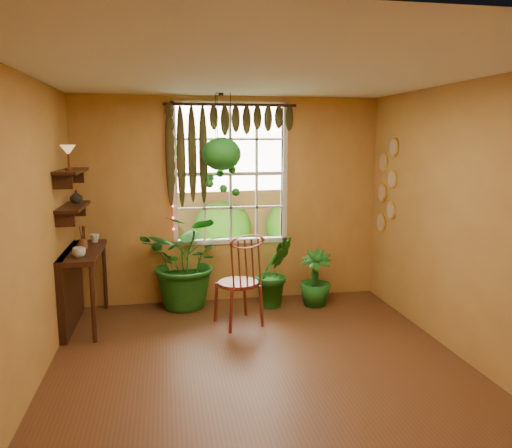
{
  "coord_description": "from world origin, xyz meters",
  "views": [
    {
      "loc": [
        -0.85,
        -4.24,
        2.15
      ],
      "look_at": [
        0.14,
        1.15,
        1.22
      ],
      "focal_mm": 35.0,
      "sensor_mm": 36.0,
      "label": 1
    }
  ],
  "objects": [
    {
      "name": "brush_jar",
      "position": [
        -1.8,
        1.67,
        1.03
      ],
      "size": [
        0.09,
        0.09,
        0.34
      ],
      "color": "brown",
      "rests_on": "counter_ledge"
    },
    {
      "name": "tiffany_lamp",
      "position": [
        -1.86,
        1.4,
        2.02
      ],
      "size": [
        0.16,
        0.16,
        0.27
      ],
      "color": "brown",
      "rests_on": "shelf_upper"
    },
    {
      "name": "potted_plant_left",
      "position": [
        -0.59,
        2.02,
        0.62
      ],
      "size": [
        1.4,
        1.32,
        1.24
      ],
      "primitive_type": "imported",
      "rotation": [
        0.0,
        0.0,
        -0.39
      ],
      "color": "#134916",
      "rests_on": "floor"
    },
    {
      "name": "shelf_lower",
      "position": [
        -1.88,
        1.6,
        1.4
      ],
      "size": [
        0.25,
        0.9,
        0.04
      ],
      "primitive_type": "cube",
      "color": "#37190F",
      "rests_on": "wall_left"
    },
    {
      "name": "valance_vine",
      "position": [
        -0.08,
        2.16,
        2.28
      ],
      "size": [
        1.7,
        0.12,
        1.1
      ],
      "color": "#37190F",
      "rests_on": "window"
    },
    {
      "name": "potted_plant_mid",
      "position": [
        0.51,
        1.86,
        0.46
      ],
      "size": [
        0.6,
        0.53,
        0.92
      ],
      "primitive_type": "imported",
      "rotation": [
        0.0,
        0.0,
        0.27
      ],
      "color": "#134916",
      "rests_on": "floor"
    },
    {
      "name": "floor",
      "position": [
        0.0,
        0.0,
        0.0
      ],
      "size": [
        4.5,
        4.5,
        0.0
      ],
      "primitive_type": "plane",
      "color": "#503017",
      "rests_on": "ground"
    },
    {
      "name": "hanging_basket",
      "position": [
        -0.16,
        1.86,
        1.94
      ],
      "size": [
        0.48,
        0.48,
        1.26
      ],
      "color": "black",
      "rests_on": "ceiling"
    },
    {
      "name": "wall_plates",
      "position": [
        1.98,
        1.79,
        1.55
      ],
      "size": [
        0.04,
        0.32,
        1.1
      ],
      "primitive_type": null,
      "color": "beige",
      "rests_on": "wall_right"
    },
    {
      "name": "ceiling",
      "position": [
        0.0,
        0.0,
        2.7
      ],
      "size": [
        4.5,
        4.5,
        0.0
      ],
      "primitive_type": "plane",
      "rotation": [
        3.14,
        0.0,
        0.0
      ],
      "color": "white",
      "rests_on": "wall_back"
    },
    {
      "name": "cup_a",
      "position": [
        -1.78,
        1.22,
        0.95
      ],
      "size": [
        0.17,
        0.17,
        0.11
      ],
      "primitive_type": "imported",
      "rotation": [
        0.0,
        0.0,
        -0.31
      ],
      "color": "silver",
      "rests_on": "counter_ledge"
    },
    {
      "name": "windsor_chair",
      "position": [
        -0.03,
        1.27,
        0.37
      ],
      "size": [
        0.6,
        0.62,
        1.26
      ],
      "rotation": [
        0.0,
        0.0,
        0.34
      ],
      "color": "maroon",
      "rests_on": "floor"
    },
    {
      "name": "shelf_upper",
      "position": [
        -1.88,
        1.6,
        1.8
      ],
      "size": [
        0.25,
        0.9,
        0.04
      ],
      "primitive_type": "cube",
      "color": "#37190F",
      "rests_on": "wall_left"
    },
    {
      "name": "window",
      "position": [
        0.0,
        2.28,
        1.7
      ],
      "size": [
        1.52,
        0.1,
        1.86
      ],
      "color": "silver",
      "rests_on": "wall_back"
    },
    {
      "name": "string_lights",
      "position": [
        -0.76,
        2.19,
        1.75
      ],
      "size": [
        0.03,
        0.03,
        1.54
      ],
      "primitive_type": null,
      "color": "#FF2633",
      "rests_on": "window"
    },
    {
      "name": "shelf_vase",
      "position": [
        -1.87,
        1.79,
        1.49
      ],
      "size": [
        0.18,
        0.18,
        0.15
      ],
      "primitive_type": "imported",
      "rotation": [
        0.0,
        0.0,
        -0.29
      ],
      "color": "#B2AD99",
      "rests_on": "shelf_lower"
    },
    {
      "name": "potted_plant_right",
      "position": [
        1.04,
        1.79,
        0.36
      ],
      "size": [
        0.53,
        0.53,
        0.73
      ],
      "primitive_type": "imported",
      "rotation": [
        0.0,
        0.0,
        -0.38
      ],
      "color": "#134916",
      "rests_on": "floor"
    },
    {
      "name": "cup_b",
      "position": [
        -1.72,
        2.0,
        0.95
      ],
      "size": [
        0.11,
        0.11,
        0.1
      ],
      "primitive_type": "imported",
      "rotation": [
        0.0,
        0.0,
        0.02
      ],
      "color": "beige",
      "rests_on": "counter_ledge"
    },
    {
      "name": "wall_left",
      "position": [
        -2.0,
        0.0,
        1.35
      ],
      "size": [
        0.0,
        4.5,
        4.5
      ],
      "primitive_type": "plane",
      "rotation": [
        1.57,
        0.0,
        1.57
      ],
      "color": "#BE8C41",
      "rests_on": "floor"
    },
    {
      "name": "backyard",
      "position": [
        0.24,
        6.87,
        1.28
      ],
      "size": [
        14.0,
        10.0,
        12.0
      ],
      "color": "#1A4F16",
      "rests_on": "ground"
    },
    {
      "name": "wall_right",
      "position": [
        2.0,
        0.0,
        1.35
      ],
      "size": [
        0.0,
        4.5,
        4.5
      ],
      "primitive_type": "plane",
      "rotation": [
        1.57,
        0.0,
        -1.57
      ],
      "color": "#BE8C41",
      "rests_on": "floor"
    },
    {
      "name": "counter_ledge",
      "position": [
        -1.91,
        1.6,
        0.55
      ],
      "size": [
        0.4,
        1.2,
        0.9
      ],
      "color": "#37190F",
      "rests_on": "floor"
    },
    {
      "name": "wall_back",
      "position": [
        0.0,
        2.25,
        1.35
      ],
      "size": [
        4.0,
        0.0,
        4.0
      ],
      "primitive_type": "plane",
      "rotation": [
        1.57,
        0.0,
        0.0
      ],
      "color": "#BE8C41",
      "rests_on": "floor"
    }
  ]
}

